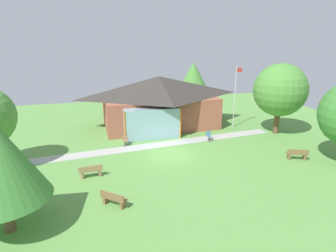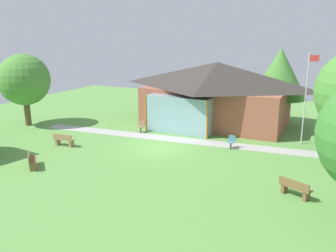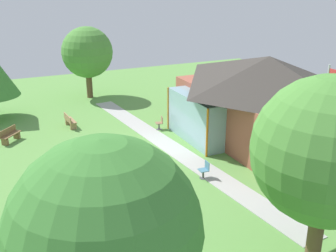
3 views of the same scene
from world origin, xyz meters
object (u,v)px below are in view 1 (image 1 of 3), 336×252
flagpole (235,95)px  pavilion (159,101)px  patio_chair_lawn_spare (209,136)px  tree_east_hedge (280,90)px  bench_front_left (114,199)px  patio_chair_west (125,141)px  bench_lawn_far_right (297,155)px  tree_behind_pavilion_right (193,81)px  bench_mid_left (91,171)px

flagpole → pavilion: bearing=159.9°
pavilion → flagpole: (7.11, -2.61, 0.72)m
patio_chair_lawn_spare → tree_east_hedge: tree_east_hedge is taller
tree_east_hedge → bench_front_left: bearing=-152.3°
pavilion → patio_chair_west: 6.76m
flagpole → bench_lawn_far_right: flagpole is taller
bench_lawn_far_right → tree_behind_pavilion_right: 14.57m
bench_lawn_far_right → tree_east_hedge: tree_east_hedge is taller
bench_lawn_far_right → tree_behind_pavilion_right: (-3.11, 13.73, 3.74)m
bench_lawn_far_right → bench_mid_left: 14.82m
tree_behind_pavilion_right → pavilion: bearing=-152.2°
tree_east_hedge → pavilion: bearing=151.7°
bench_lawn_far_right → bench_mid_left: same height
pavilion → tree_east_hedge: 11.54m
flagpole → bench_lawn_far_right: (0.57, -8.71, -2.94)m
bench_front_left → tree_behind_pavilion_right: bearing=99.2°
pavilion → tree_east_hedge: bearing=-28.3°
bench_lawn_far_right → patio_chair_west: 13.49m
patio_chair_west → bench_lawn_far_right: bearing=163.9°
pavilion → patio_chair_lawn_spare: 6.83m
patio_chair_west → bench_front_left: bearing=91.0°
bench_front_left → tree_behind_pavilion_right: size_ratio=0.23×
bench_mid_left → tree_behind_pavilion_right: tree_behind_pavilion_right is taller
flagpole → patio_chair_west: flagpole is taller
pavilion → tree_east_hedge: tree_east_hedge is taller
flagpole → bench_mid_left: (-14.20, -7.44, -2.94)m
tree_east_hedge → bench_mid_left: bearing=-164.9°
pavilion → bench_lawn_far_right: pavilion is taller
patio_chair_lawn_spare → tree_east_hedge: 7.93m
bench_mid_left → bench_front_left: bearing=-78.1°
flagpole → patio_chair_lawn_spare: size_ratio=7.09×
bench_lawn_far_right → patio_chair_lawn_spare: 7.27m
bench_mid_left → tree_east_hedge: (17.17, 4.62, 3.72)m
pavilion → bench_front_left: size_ratio=8.50×
tree_east_hedge → tree_behind_pavilion_right: size_ratio=1.06×
patio_chair_lawn_spare → tree_east_hedge: size_ratio=0.13×
patio_chair_lawn_spare → tree_east_hedge: (7.00, 0.27, 3.71)m
flagpole → patio_chair_west: (-11.27, -2.24, -2.93)m
flagpole → patio_chair_west: 11.86m
bench_front_left → tree_behind_pavilion_right: tree_behind_pavilion_right is taller
bench_lawn_far_right → pavilion: bearing=148.0°
flagpole → bench_front_left: size_ratio=4.33×
bench_front_left → bench_mid_left: size_ratio=0.92×
bench_front_left → patio_chair_west: bearing=120.6°
bench_mid_left → patio_chair_lawn_spare: size_ratio=1.77×
bench_lawn_far_right → tree_behind_pavilion_right: bearing=126.6°
pavilion → flagpole: flagpole is taller
bench_front_left → patio_chair_lawn_spare: size_ratio=1.64×
pavilion → patio_chair_west: (-4.16, -4.85, -2.21)m
flagpole → patio_chair_west: size_ratio=7.09×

